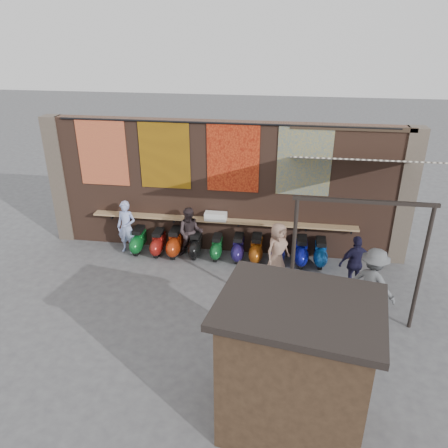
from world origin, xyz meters
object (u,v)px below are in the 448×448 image
Objects in this scene: shopper_navy at (355,263)px; diner_left at (127,227)px; scooter_stool_7 at (278,250)px; scooter_stool_9 at (320,253)px; scooter_stool_1 at (158,243)px; scooter_stool_4 at (217,247)px; scooter_stool_2 at (175,243)px; scooter_stool_5 at (238,248)px; diner_right at (190,233)px; shopper_tan at (277,250)px; scooter_stool_3 at (196,245)px; shopper_grey at (372,284)px; scooter_stool_0 at (139,240)px; market_stall at (295,371)px; scooter_stool_8 at (301,252)px; shelf_box at (216,216)px; scooter_stool_6 at (256,249)px.

diner_left is at bearing -28.54° from shopper_navy.
scooter_stool_9 is (1.23, 0.05, -0.02)m from scooter_stool_7.
scooter_stool_4 is (1.81, 0.02, -0.03)m from scooter_stool_1.
scooter_stool_2 is 1.09× the size of scooter_stool_5.
shopper_tan reaches higher than diner_right.
scooter_stool_9 reaches higher than scooter_stool_5.
scooter_stool_3 is 0.91× the size of scooter_stool_7.
shopper_grey is 1.14× the size of shopper_tan.
market_stall is (4.74, -5.81, 0.85)m from scooter_stool_0.
scooter_stool_0 is 0.93× the size of scooter_stool_2.
shopper_tan reaches higher than scooter_stool_8.
diner_left is 1.99m from diner_right.
shopper_tan is (-0.01, -0.68, 0.38)m from scooter_stool_7.
market_stall is at bearing 97.55° from shopper_grey.
scooter_stool_0 is 7.54m from market_stall.
shopper_grey is (4.10, -2.30, 0.55)m from scooter_stool_4.
diner_right reaches higher than scooter_stool_3.
shopper_grey reaches higher than shelf_box.
scooter_stool_6 is at bearing -0.95° from scooter_stool_0.
scooter_stool_0 is at bearing 178.44° from scooter_stool_2.
scooter_stool_9 reaches higher than scooter_stool_4.
shopper_tan is (-1.24, -0.73, 0.40)m from scooter_stool_9.
shelf_box is 0.83× the size of scooter_stool_3.
shopper_tan reaches higher than scooter_stool_1.
shopper_navy is (3.87, -1.11, 0.42)m from scooter_stool_4.
scooter_stool_2 is 1.18× the size of scooter_stool_4.
scooter_stool_1 is at bearing -178.72° from scooter_stool_2.
shopper_tan is (-2.28, 1.59, -0.11)m from shopper_grey.
scooter_stool_2 is 2.48m from scooter_stool_6.
market_stall reaches higher than shopper_tan.
scooter_stool_3 is (1.16, 0.05, -0.01)m from scooter_stool_1.
scooter_stool_7 is at bearing 7.78° from diner_left.
diner_right reaches higher than shopper_navy.
market_stall is at bearing -79.25° from scooter_stool_6.
scooter_stool_5 is at bearing -0.08° from scooter_stool_2.
diner_left is at bearing -179.66° from scooter_stool_9.
shopper_navy is (2.04, -1.08, 0.36)m from scooter_stool_7.
scooter_stool_5 is 1.42m from shopper_tan.
scooter_stool_7 is 1.01× the size of scooter_stool_8.
market_stall is at bearing 52.11° from shopper_navy.
scooter_stool_8 is 1.80m from shopper_navy.
scooter_stool_0 is at bearing 15.52° from shopper_grey.
shelf_box reaches higher than scooter_stool_5.
market_stall is at bearing -58.28° from scooter_stool_2.
market_stall reaches higher than scooter_stool_5.
scooter_stool_5 is (1.31, -0.04, 0.01)m from scooter_stool_3.
diner_right is 6.56m from market_stall.
shopper_navy is at bearing -18.84° from scooter_stool_5.
shelf_box is 0.82× the size of scooter_stool_1.
scooter_stool_0 is 1.03× the size of scooter_stool_3.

